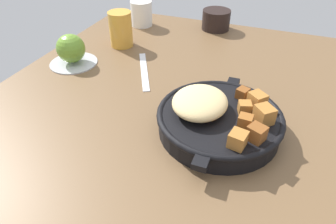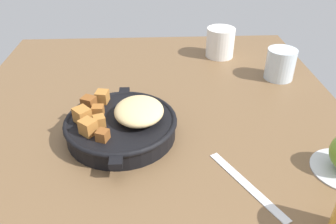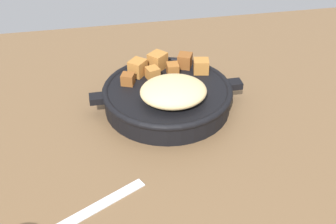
{
  "view_description": "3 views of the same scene",
  "coord_description": "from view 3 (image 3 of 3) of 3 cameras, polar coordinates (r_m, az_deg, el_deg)",
  "views": [
    {
      "loc": [
        -43.0,
        -13.76,
        37.21
      ],
      "look_at": [
        -1.12,
        2.45,
        3.35
      ],
      "focal_mm": 32.05,
      "sensor_mm": 36.0,
      "label": 1
    },
    {
      "loc": [
        59.33,
        -0.14,
        43.12
      ],
      "look_at": [
        -0.07,
        2.75,
        4.81
      ],
      "focal_mm": 36.41,
      "sensor_mm": 36.0,
      "label": 2
    },
    {
      "loc": [
        13.07,
        55.33,
        44.11
      ],
      "look_at": [
        2.07,
        -1.02,
        3.11
      ],
      "focal_mm": 45.07,
      "sensor_mm": 36.0,
      "label": 3
    }
  ],
  "objects": [
    {
      "name": "ground_plane",
      "position": [
        0.73,
        1.75,
        -3.04
      ],
      "size": [
        113.64,
        90.59,
        2.4
      ],
      "primitive_type": "cube",
      "color": "brown"
    },
    {
      "name": "cast_iron_skillet",
      "position": [
        0.75,
        -0.01,
        2.43
      ],
      "size": [
        27.64,
        23.33,
        7.57
      ],
      "color": "black",
      "rests_on": "ground_plane"
    },
    {
      "name": "butter_knife",
      "position": [
        0.59,
        -11.31,
        -13.36
      ],
      "size": [
        17.77,
        10.44,
        0.36
      ],
      "primitive_type": "cube",
      "rotation": [
        0.0,
        0.0,
        0.49
      ],
      "color": "silver",
      "rests_on": "ground_plane"
    }
  ]
}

